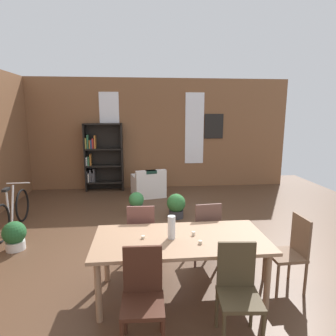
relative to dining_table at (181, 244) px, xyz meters
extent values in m
plane|color=#513725|center=(-0.09, 1.27, -0.67)|extent=(10.31, 10.31, 0.00)
cube|color=brown|center=(-0.09, 5.29, 0.92)|extent=(8.02, 0.12, 3.18)
cube|color=white|center=(-1.32, 5.22, 1.08)|extent=(0.55, 0.02, 2.07)
cube|color=white|center=(1.14, 5.22, 1.08)|extent=(0.55, 0.02, 2.07)
cube|color=#9D7657|center=(0.00, 0.00, 0.05)|extent=(2.06, 0.97, 0.04)
cylinder|color=#9D7657|center=(-0.93, -0.38, -0.32)|extent=(0.07, 0.07, 0.70)
cylinder|color=#9D7657|center=(0.93, -0.38, -0.32)|extent=(0.07, 0.07, 0.70)
cylinder|color=#9D7657|center=(-0.93, 0.38, -0.32)|extent=(0.07, 0.07, 0.70)
cylinder|color=#9D7657|center=(0.93, 0.38, -0.32)|extent=(0.07, 0.07, 0.70)
cylinder|color=silver|center=(-0.11, 0.00, 0.21)|extent=(0.09, 0.09, 0.28)
cylinder|color=silver|center=(0.17, 0.06, 0.10)|extent=(0.04, 0.04, 0.04)
cylinder|color=silver|center=(0.20, -0.18, 0.09)|extent=(0.04, 0.04, 0.04)
cylinder|color=silver|center=(-0.45, 0.03, 0.09)|extent=(0.04, 0.04, 0.03)
cube|color=#412015|center=(-0.46, -0.78, -0.22)|extent=(0.41, 0.41, 0.04)
cube|color=#412015|center=(-0.46, -0.60, 0.03)|extent=(0.38, 0.04, 0.50)
cylinder|color=#412015|center=(-0.64, -0.60, -0.45)|extent=(0.04, 0.04, 0.43)
cylinder|color=#412015|center=(-0.28, -0.61, -0.45)|extent=(0.04, 0.04, 0.43)
cube|color=brown|center=(-0.46, 0.78, -0.22)|extent=(0.41, 0.41, 0.04)
cube|color=brown|center=(-0.47, 0.60, 0.03)|extent=(0.38, 0.04, 0.50)
cylinder|color=brown|center=(-0.28, 0.96, -0.45)|extent=(0.04, 0.04, 0.43)
cylinder|color=brown|center=(-0.64, 0.97, -0.45)|extent=(0.04, 0.04, 0.43)
cylinder|color=brown|center=(-0.29, 0.60, -0.45)|extent=(0.04, 0.04, 0.43)
cylinder|color=brown|center=(-0.65, 0.61, -0.45)|extent=(0.04, 0.04, 0.43)
cube|color=#463823|center=(0.46, -0.78, -0.22)|extent=(0.43, 0.43, 0.04)
cube|color=#463823|center=(0.48, -0.60, 0.03)|extent=(0.38, 0.06, 0.50)
cylinder|color=#463823|center=(0.27, -0.95, -0.45)|extent=(0.04, 0.04, 0.43)
cylinder|color=#463823|center=(0.63, -0.98, -0.45)|extent=(0.04, 0.04, 0.43)
cylinder|color=#463823|center=(0.30, -0.59, -0.45)|extent=(0.04, 0.04, 0.43)
cylinder|color=#463823|center=(0.66, -0.62, -0.45)|extent=(0.04, 0.04, 0.43)
cube|color=brown|center=(1.33, 0.00, -0.22)|extent=(0.41, 0.41, 0.04)
cube|color=brown|center=(1.51, 0.01, 0.03)|extent=(0.04, 0.38, 0.50)
cylinder|color=brown|center=(1.14, 0.17, -0.45)|extent=(0.04, 0.04, 0.43)
cylinder|color=brown|center=(1.15, -0.19, -0.45)|extent=(0.04, 0.04, 0.43)
cylinder|color=brown|center=(1.50, 0.19, -0.45)|extent=(0.04, 0.04, 0.43)
cylinder|color=brown|center=(1.51, -0.17, -0.45)|extent=(0.04, 0.04, 0.43)
cube|color=brown|center=(0.46, 0.78, -0.22)|extent=(0.44, 0.44, 0.04)
cube|color=brown|center=(0.48, 0.60, 0.03)|extent=(0.38, 0.07, 0.50)
cylinder|color=brown|center=(0.63, 0.98, -0.45)|extent=(0.04, 0.04, 0.43)
cylinder|color=brown|center=(0.27, 0.95, -0.45)|extent=(0.04, 0.04, 0.43)
cylinder|color=brown|center=(0.66, 0.62, -0.45)|extent=(0.04, 0.04, 0.43)
cylinder|color=brown|center=(0.30, 0.59, -0.45)|extent=(0.04, 0.04, 0.43)
cube|color=black|center=(-2.01, 5.02, 0.29)|extent=(0.04, 0.32, 1.92)
cube|color=black|center=(-0.98, 5.02, 0.29)|extent=(0.04, 0.32, 1.92)
cube|color=black|center=(-1.49, 5.18, 0.29)|extent=(1.07, 0.01, 1.92)
cube|color=black|center=(-1.49, 5.02, -0.43)|extent=(1.03, 0.32, 0.04)
cube|color=#4C4C51|center=(-1.98, 5.02, -0.25)|extent=(0.03, 0.18, 0.31)
cube|color=white|center=(-1.94, 5.02, -0.28)|extent=(0.03, 0.24, 0.25)
cube|color=#4C4C51|center=(-1.89, 5.02, -0.23)|extent=(0.05, 0.20, 0.36)
cube|color=#4C4C51|center=(-1.84, 5.02, -0.28)|extent=(0.04, 0.18, 0.26)
cube|color=#4C4C51|center=(-1.79, 5.02, -0.22)|extent=(0.04, 0.17, 0.37)
cube|color=black|center=(-1.49, 5.02, 0.05)|extent=(1.03, 0.32, 0.04)
cube|color=white|center=(-1.97, 5.02, 0.19)|extent=(0.04, 0.22, 0.24)
cube|color=#33724C|center=(-1.92, 5.02, 0.20)|extent=(0.04, 0.24, 0.25)
cube|color=orange|center=(-1.87, 5.02, 0.23)|extent=(0.03, 0.20, 0.32)
cube|color=black|center=(-1.49, 5.02, 0.53)|extent=(1.03, 0.32, 0.04)
cube|color=gold|center=(-1.97, 5.02, 0.70)|extent=(0.04, 0.18, 0.30)
cube|color=#33724C|center=(-1.91, 5.02, 0.75)|extent=(0.04, 0.20, 0.39)
cube|color=orange|center=(-1.87, 5.02, 0.67)|extent=(0.03, 0.17, 0.24)
cube|color=#284C8C|center=(-1.82, 5.02, 0.67)|extent=(0.03, 0.21, 0.24)
cube|color=#B22D28|center=(-1.78, 5.02, 0.69)|extent=(0.05, 0.18, 0.28)
cube|color=orange|center=(-1.72, 5.02, 0.74)|extent=(0.04, 0.21, 0.37)
cube|color=black|center=(-1.49, 5.02, 1.23)|extent=(1.03, 0.32, 0.04)
cube|color=white|center=(-0.27, 4.38, -0.47)|extent=(0.96, 0.96, 0.40)
cube|color=white|center=(-0.20, 4.07, -0.09)|extent=(0.82, 0.33, 0.35)
cube|color=white|center=(0.06, 4.46, -0.19)|extent=(0.28, 0.73, 0.15)
cube|color=white|center=(-0.60, 4.31, -0.19)|extent=(0.28, 0.73, 0.15)
cube|color=#19382D|center=(-0.20, 4.07, 0.04)|extent=(0.31, 0.23, 0.08)
torus|color=black|center=(-2.88, 1.79, -0.35)|extent=(0.06, 0.68, 0.68)
torus|color=black|center=(-2.92, 2.78, -0.35)|extent=(0.06, 0.68, 0.68)
cylinder|color=silver|center=(-2.90, 2.29, -0.25)|extent=(0.05, 0.31, 0.86)
cylinder|color=silver|center=(-2.89, 2.11, -0.07)|extent=(0.04, 0.04, 0.45)
cube|color=black|center=(-2.89, 2.11, 0.17)|extent=(0.09, 0.20, 0.05)
cylinder|color=silver|center=(-2.91, 2.68, 0.15)|extent=(0.44, 0.04, 0.02)
cylinder|color=silver|center=(-2.53, 1.43, -0.59)|extent=(0.30, 0.30, 0.15)
sphere|color=#235B2D|center=(-2.53, 1.43, -0.37)|extent=(0.37, 0.37, 0.37)
cylinder|color=#333338|center=(0.28, 2.62, -0.58)|extent=(0.31, 0.31, 0.17)
sphere|color=#2D6B33|center=(0.28, 2.62, -0.34)|extent=(0.39, 0.39, 0.39)
cylinder|color=#333338|center=(-0.57, 2.93, -0.57)|extent=(0.29, 0.29, 0.20)
sphere|color=#387F42|center=(-0.57, 2.93, -0.34)|extent=(0.33, 0.33, 0.33)
cube|color=black|center=(1.72, 5.22, 1.15)|extent=(0.56, 0.03, 0.72)
camera|label=1|loc=(-0.46, -3.16, 1.54)|focal=30.60mm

